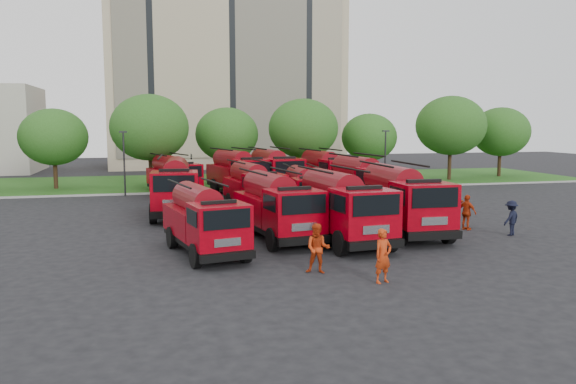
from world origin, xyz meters
name	(u,v)px	position (x,y,z in m)	size (l,w,h in m)	color
ground	(305,231)	(0.00, 0.00, 0.00)	(140.00, 140.00, 0.00)	black
lawn	(235,181)	(0.00, 26.00, 0.06)	(70.00, 16.00, 0.12)	#1A4F15
curb	(249,191)	(0.00, 17.90, 0.07)	(70.00, 0.30, 0.14)	gray
apartment_building	(225,72)	(2.00, 47.94, 12.50)	(30.00, 14.18, 25.00)	tan
tree_1	(54,137)	(-16.00, 23.00, 4.55)	(5.71, 5.71, 6.98)	#382314
tree_2	(150,128)	(-8.00, 21.50, 5.35)	(6.72, 6.72, 8.22)	#382314
tree_3	(227,134)	(-1.00, 24.00, 4.68)	(5.88, 5.88, 7.19)	#382314
tree_4	(303,129)	(6.00, 22.50, 5.22)	(6.55, 6.55, 8.01)	#382314
tree_5	(369,137)	(13.00, 23.50, 4.35)	(5.46, 5.46, 6.68)	#382314
tree_6	(451,126)	(21.00, 22.00, 5.49)	(6.89, 6.89, 8.42)	#382314
tree_7	(501,132)	(28.00, 24.00, 4.82)	(6.05, 6.05, 7.39)	#382314
lamp_post_0	(124,160)	(-10.00, 17.20, 2.90)	(0.60, 0.25, 5.11)	black
lamp_post_1	(385,156)	(12.00, 17.20, 2.90)	(0.60, 0.25, 5.11)	black
fire_truck_0	(204,220)	(-5.72, -4.00, 1.49)	(3.48, 6.82, 2.97)	black
fire_truck_1	(277,207)	(-1.93, -1.70, 1.62)	(3.39, 7.34, 3.22)	black
fire_truck_2	(341,207)	(0.92, -3.15, 1.70)	(3.25, 7.62, 3.38)	black
fire_truck_3	(401,200)	(4.61, -1.92, 1.75)	(2.94, 7.71, 3.49)	black
fire_truck_4	(176,187)	(-6.46, 6.75, 1.77)	(3.26, 7.90, 3.52)	black
fire_truck_5	(253,187)	(-1.51, 7.20, 1.58)	(3.24, 7.13, 3.13)	black
fire_truck_6	(304,191)	(1.49, 5.72, 1.46)	(2.61, 6.48, 2.90)	black
fire_truck_7	(363,183)	(5.75, 6.35, 1.76)	(3.33, 7.89, 3.50)	black
fire_truck_8	(173,176)	(-6.26, 16.68, 1.59)	(4.34, 7.31, 3.15)	black
fire_truck_9	(238,173)	(-1.18, 15.90, 1.79)	(4.59, 8.23, 3.56)	black
fire_truck_10	(273,172)	(1.69, 15.93, 1.81)	(3.67, 8.16, 3.59)	black
fire_truck_11	(325,172)	(6.05, 15.71, 1.73)	(3.47, 7.81, 3.44)	black
firefighter_0	(383,283)	(0.12, -10.16, 0.00)	(0.72, 0.53, 1.98)	#AE2D0D
firefighter_1	(318,273)	(-1.79, -8.36, 0.00)	(0.94, 0.51, 1.93)	#AE2D0D
firefighter_2	(466,230)	(8.54, -1.82, 0.00)	(1.12, 0.64, 1.91)	#AE2D0D
firefighter_3	(510,235)	(9.94, -3.68, 0.00)	(1.17, 0.60, 1.81)	black
firefighter_4	(267,230)	(-1.93, 0.79, 0.00)	(0.91, 0.59, 1.85)	black
firefighter_5	(455,216)	(10.27, 2.30, 0.00)	(1.50, 0.65, 1.61)	#AE2D0D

